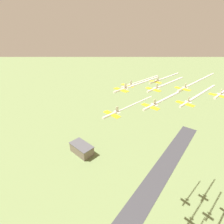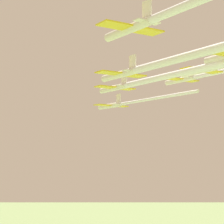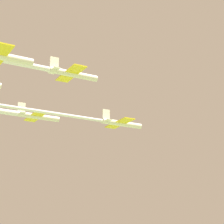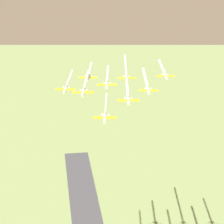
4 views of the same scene
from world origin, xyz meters
The scene contains 18 objects.
jet_0 centered at (-36.24, -25.92, 125.38)m, with size 10.40×11.07×3.70m.
jet_1 centered at (-47.73, -43.73, 127.37)m, with size 10.40×11.07×3.70m.
jet_2 centered at (-26.26, -44.62, 131.34)m, with size 10.40×11.07×3.70m.
jet_3 centered at (-59.22, -61.54, 126.82)m, with size 10.40×11.07×3.70m.
jet_4 centered at (-37.75, -62.43, 129.83)m, with size 10.40×11.07×3.70m.
jet_5 centered at (-16.28, -63.32, 127.31)m, with size 10.40×11.07×3.70m.
jet_6 centered at (-70.71, -79.35, 129.68)m, with size 10.40×11.07×3.70m.
jet_7 centered at (-49.24, -80.23, 128.48)m, with size 10.40×11.07×3.70m.
jet_8 centered at (-27.77, -81.12, 128.69)m, with size 10.40×11.07×3.70m.
smoke_trail_0 centered at (-37.08, -46.26, 125.33)m, with size 2.01×30.57×0.74m.
smoke_trail_1 centered at (-48.60, -64.86, 127.32)m, with size 2.64×32.17×1.31m.
smoke_trail_2 centered at (-27.19, -67.13, 131.29)m, with size 2.54×34.93×1.10m.
smoke_trail_3 centered at (-60.28, -87.20, 126.77)m, with size 3.08×41.25×1.37m.
smoke_trail_4 centered at (-38.68, -84.87, 129.78)m, with size 2.58×34.81×1.14m.
smoke_trail_5 centered at (-17.20, -85.60, 127.26)m, with size 2.34×34.48×0.92m.
smoke_trail_6 centered at (-71.63, -101.60, 129.62)m, with size 2.57×34.43×1.15m.
smoke_trail_7 centered at (-50.54, -111.66, 128.43)m, with size 3.33×52.76×1.15m.
smoke_trail_8 centered at (-28.62, -101.60, 128.63)m, with size 2.42×30.87×1.15m.
Camera 4 is at (-33.80, 153.15, 192.19)m, focal length 70.00 mm.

